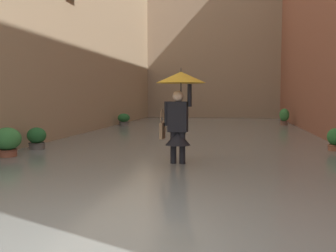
{
  "coord_description": "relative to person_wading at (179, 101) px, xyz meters",
  "views": [
    {
      "loc": [
        -1.25,
        3.46,
        1.51
      ],
      "look_at": [
        -0.07,
        -3.66,
        0.95
      ],
      "focal_mm": 42.12,
      "sensor_mm": 36.0,
      "label": 1
    }
  ],
  "objects": [
    {
      "name": "ground_plane",
      "position": [
        0.21,
        -6.17,
        -1.41
      ],
      "size": [
        60.0,
        60.0,
        0.0
      ],
      "primitive_type": "plane",
      "color": "slate"
    },
    {
      "name": "flood_water",
      "position": [
        0.21,
        -6.17,
        -1.33
      ],
      "size": [
        8.85,
        26.72,
        0.17
      ],
      "primitive_type": "cube",
      "color": "slate",
      "rests_on": "ground_plane"
    },
    {
      "name": "building_facade_far",
      "position": [
        0.21,
        -17.43,
        4.63
      ],
      "size": [
        11.65,
        1.8,
        12.09
      ],
      "primitive_type": "cube",
      "color": "gray",
      "rests_on": "ground_plane"
    },
    {
      "name": "person_wading",
      "position": [
        0.0,
        0.0,
        0.0
      ],
      "size": [
        0.98,
        0.98,
        2.05
      ],
      "color": "black",
      "rests_on": "ground_plane"
    },
    {
      "name": "potted_plant_near_right",
      "position": [
        3.83,
        -1.52,
        -1.02
      ],
      "size": [
        0.47,
        0.47,
        0.72
      ],
      "color": "#66605B",
      "rests_on": "ground_plane"
    },
    {
      "name": "potted_plant_mid_right",
      "position": [
        3.8,
        -9.47,
        -1.01
      ],
      "size": [
        0.55,
        0.55,
        0.71
      ],
      "color": "#66605B",
      "rests_on": "ground_plane"
    },
    {
      "name": "potted_plant_mid_left",
      "position": [
        -3.52,
        -2.44,
        -1.02
      ],
      "size": [
        0.4,
        0.4,
        0.72
      ],
      "color": "#9E563D",
      "rests_on": "ground_plane"
    },
    {
      "name": "potted_plant_far_right",
      "position": [
        3.87,
        -0.28,
        -0.94
      ],
      "size": [
        0.61,
        0.61,
        0.81
      ],
      "color": "brown",
      "rests_on": "ground_plane"
    },
    {
      "name": "potted_plant_near_left",
      "position": [
        -3.36,
        -10.89,
        -0.9
      ],
      "size": [
        0.43,
        0.43,
        0.93
      ],
      "color": "brown",
      "rests_on": "ground_plane"
    }
  ]
}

